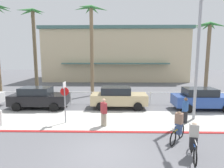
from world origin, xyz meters
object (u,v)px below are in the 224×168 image
at_px(streetlight_curb, 199,53).
at_px(palm_tree_4, 209,40).
at_px(car_tan_2, 118,97).
at_px(car_blue_3, 202,99).
at_px(palm_tree_3, 91,32).
at_px(palm_tree_2, 34,34).
at_px(stop_sign_bike_lane, 65,96).
at_px(bollard_3, 0,118).
at_px(cyclist_blue_1, 194,141).
at_px(cyclist_yellow_0, 178,127).
at_px(car_black_1, 39,98).
at_px(pedestrian_0, 104,114).
at_px(pedestrian_1, 185,111).

relative_size(streetlight_curb, palm_tree_4, 1.00).
bearing_deg(car_tan_2, car_blue_3, -4.03).
xyz_separation_m(streetlight_curb, palm_tree_3, (-7.60, 7.68, 2.21)).
distance_m(palm_tree_2, car_tan_2, 11.83).
distance_m(streetlight_curb, palm_tree_3, 11.03).
distance_m(palm_tree_4, car_blue_3, 7.80).
bearing_deg(stop_sign_bike_lane, palm_tree_3, 85.64).
relative_size(bollard_3, streetlight_curb, 0.13).
height_order(stop_sign_bike_lane, streetlight_curb, streetlight_curb).
xyz_separation_m(stop_sign_bike_lane, car_blue_3, (9.72, 3.13, -0.81)).
xyz_separation_m(bollard_3, car_tan_2, (7.00, 4.20, 0.35)).
bearing_deg(streetlight_curb, cyclist_blue_1, -113.29).
xyz_separation_m(car_blue_3, cyclist_yellow_0, (-3.57, -5.54, -0.18)).
xyz_separation_m(palm_tree_2, car_black_1, (2.59, -5.80, -5.53)).
xyz_separation_m(bollard_3, pedestrian_0, (6.10, 0.11, 0.25)).
distance_m(cyclist_blue_1, pedestrian_0, 5.15).
height_order(pedestrian_0, pedestrian_1, pedestrian_0).
bearing_deg(pedestrian_1, car_black_1, 162.89).
distance_m(car_blue_3, cyclist_blue_1, 7.83).
relative_size(palm_tree_2, pedestrian_1, 5.59).
distance_m(pedestrian_0, pedestrian_1, 5.01).
distance_m(bollard_3, cyclist_blue_1, 10.50).
height_order(bollard_3, car_tan_2, car_tan_2).
height_order(palm_tree_2, car_blue_3, palm_tree_2).
bearing_deg(streetlight_curb, pedestrian_0, -168.88).
bearing_deg(streetlight_curb, car_blue_3, 59.24).
xyz_separation_m(palm_tree_3, car_blue_3, (9.09, -5.18, -5.61)).
distance_m(palm_tree_3, car_blue_3, 11.87).
xyz_separation_m(palm_tree_2, cyclist_yellow_0, (11.72, -11.51, -5.70)).
relative_size(palm_tree_2, palm_tree_3, 0.99).
bearing_deg(palm_tree_3, streetlight_curb, -45.30).
relative_size(palm_tree_2, car_blue_3, 2.05).
relative_size(cyclist_blue_1, pedestrian_0, 1.07).
relative_size(palm_tree_2, cyclist_blue_1, 5.08).
xyz_separation_m(palm_tree_3, pedestrian_0, (1.78, -8.83, -5.71)).
relative_size(palm_tree_2, palm_tree_4, 1.20).
distance_m(palm_tree_2, palm_tree_4, 18.09).
distance_m(bollard_3, car_tan_2, 8.17).
bearing_deg(palm_tree_2, palm_tree_3, -7.22).
bearing_deg(palm_tree_4, stop_sign_bike_lane, -145.56).
height_order(palm_tree_4, pedestrian_1, palm_tree_4).
bearing_deg(palm_tree_3, pedestrian_1, -50.57).
distance_m(streetlight_curb, pedestrian_0, 6.89).
bearing_deg(streetlight_curb, cyclist_yellow_0, -124.45).
bearing_deg(car_tan_2, cyclist_yellow_0, -64.71).
relative_size(car_black_1, cyclist_blue_1, 2.48).
height_order(bollard_3, palm_tree_3, palm_tree_3).
relative_size(stop_sign_bike_lane, bollard_3, 2.56).
bearing_deg(car_tan_2, streetlight_curb, -30.97).
relative_size(bollard_3, cyclist_yellow_0, 0.67).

